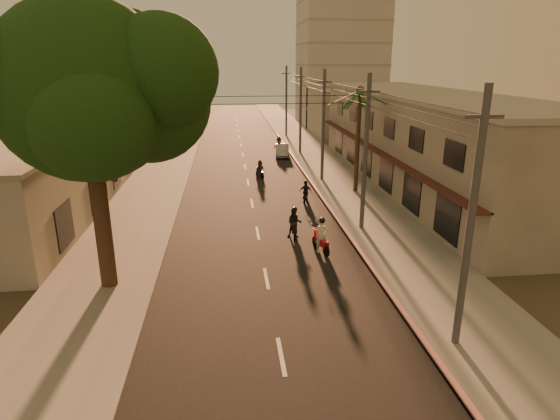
# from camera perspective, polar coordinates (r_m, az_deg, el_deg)

# --- Properties ---
(ground) EXTENTS (160.00, 160.00, 0.00)m
(ground) POSITION_cam_1_polar(r_m,az_deg,el_deg) (20.07, -1.18, -10.87)
(ground) COLOR #383023
(ground) RESTS_ON ground
(road) EXTENTS (10.00, 140.00, 0.02)m
(road) POSITION_cam_1_polar(r_m,az_deg,el_deg) (38.79, -3.92, 3.39)
(road) COLOR black
(road) RESTS_ON ground
(sidewalk_right) EXTENTS (5.00, 140.00, 0.12)m
(sidewalk_right) POSITION_cam_1_polar(r_m,az_deg,el_deg) (39.79, 6.95, 3.74)
(sidewalk_right) COLOR slate
(sidewalk_right) RESTS_ON ground
(sidewalk_left) EXTENTS (5.00, 140.00, 0.12)m
(sidewalk_left) POSITION_cam_1_polar(r_m,az_deg,el_deg) (39.19, -14.96, 3.05)
(sidewalk_left) COLOR slate
(sidewalk_left) RESTS_ON ground
(curb_stripe) EXTENTS (0.20, 60.00, 0.20)m
(curb_stripe) POSITION_cam_1_polar(r_m,az_deg,el_deg) (34.56, 4.95, 1.72)
(curb_stripe) COLOR red
(curb_stripe) RESTS_ON ground
(shophouse_row) EXTENTS (8.80, 34.20, 7.30)m
(shophouse_row) POSITION_cam_1_polar(r_m,az_deg,el_deg) (39.24, 17.13, 8.25)
(shophouse_row) COLOR gray
(shophouse_row) RESTS_ON ground
(left_building) EXTENTS (8.20, 24.20, 5.20)m
(left_building) POSITION_cam_1_polar(r_m,az_deg,el_deg) (34.62, -27.36, 4.07)
(left_building) COLOR gray
(left_building) RESTS_ON ground
(distant_tower) EXTENTS (12.10, 12.10, 28.00)m
(distant_tower) POSITION_cam_1_polar(r_m,az_deg,el_deg) (75.74, 7.49, 20.96)
(distant_tower) COLOR #B7B5B2
(distant_tower) RESTS_ON ground
(broadleaf_tree) EXTENTS (9.60, 8.70, 12.10)m
(broadleaf_tree) POSITION_cam_1_polar(r_m,az_deg,el_deg) (20.36, -21.37, 13.38)
(broadleaf_tree) COLOR black
(broadleaf_tree) RESTS_ON ground
(palm_tree) EXTENTS (5.00, 5.00, 8.20)m
(palm_tree) POSITION_cam_1_polar(r_m,az_deg,el_deg) (34.97, 9.73, 13.48)
(palm_tree) COLOR black
(palm_tree) RESTS_ON ground
(utility_poles) EXTENTS (1.20, 48.26, 9.00)m
(utility_poles) POSITION_cam_1_polar(r_m,az_deg,el_deg) (38.46, 5.38, 13.10)
(utility_poles) COLOR #38383A
(utility_poles) RESTS_ON ground
(filler_right) EXTENTS (8.00, 14.00, 6.00)m
(filler_right) POSITION_cam_1_polar(r_m,az_deg,el_deg) (64.79, 7.66, 11.76)
(filler_right) COLOR gray
(filler_right) RESTS_ON ground
(filler_left_near) EXTENTS (8.00, 14.00, 4.40)m
(filler_left_near) POSITION_cam_1_polar(r_m,az_deg,el_deg) (53.54, -20.04, 8.75)
(filler_left_near) COLOR gray
(filler_left_near) RESTS_ON ground
(filler_left_far) EXTENTS (8.00, 14.00, 7.00)m
(filler_left_far) POSITION_cam_1_polar(r_m,az_deg,el_deg) (70.91, -16.89, 12.09)
(filler_left_far) COLOR gray
(filler_left_far) RESTS_ON ground
(scooter_red) EXTENTS (0.95, 1.93, 1.93)m
(scooter_red) POSITION_cam_1_polar(r_m,az_deg,el_deg) (24.47, 5.07, -3.28)
(scooter_red) COLOR black
(scooter_red) RESTS_ON ground
(scooter_mid_a) EXTENTS (1.00, 1.84, 1.81)m
(scooter_mid_a) POSITION_cam_1_polar(r_m,az_deg,el_deg) (26.47, 1.78, -1.65)
(scooter_mid_a) COLOR black
(scooter_mid_a) RESTS_ON ground
(scooter_mid_b) EXTENTS (1.08, 1.59, 1.60)m
(scooter_mid_b) POSITION_cam_1_polar(r_m,az_deg,el_deg) (33.10, 3.12, 2.17)
(scooter_mid_b) COLOR black
(scooter_mid_b) RESTS_ON ground
(scooter_far_a) EXTENTS (1.04, 1.55, 1.59)m
(scooter_far_a) POSITION_cam_1_polar(r_m,az_deg,el_deg) (39.99, -2.45, 4.91)
(scooter_far_a) COLOR black
(scooter_far_a) RESTS_ON ground
(scooter_far_b) EXTENTS (1.39, 1.93, 1.92)m
(scooter_far_b) POSITION_cam_1_polar(r_m,az_deg,el_deg) (50.36, -0.12, 7.78)
(scooter_far_b) COLOR black
(scooter_far_b) RESTS_ON ground
(parked_car) EXTENTS (2.10, 4.12, 1.27)m
(parked_car) POSITION_cam_1_polar(r_m,az_deg,el_deg) (49.28, 0.27, 7.27)
(parked_car) COLOR gray
(parked_car) RESTS_ON ground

